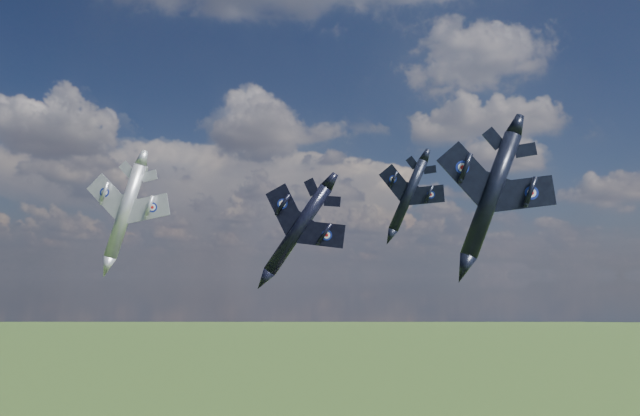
% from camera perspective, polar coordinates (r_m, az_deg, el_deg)
% --- Properties ---
extents(jet_lead_navy, '(13.59, 17.86, 9.66)m').
position_cam_1_polar(jet_lead_navy, '(73.80, -2.03, -1.97)').
color(jet_lead_navy, black).
extents(jet_right_navy, '(12.07, 15.71, 6.84)m').
position_cam_1_polar(jet_right_navy, '(53.93, 15.37, 1.18)').
color(jet_right_navy, black).
extents(jet_high_navy, '(13.36, 16.29, 7.03)m').
position_cam_1_polar(jet_high_navy, '(87.23, 8.07, 1.17)').
color(jet_high_navy, black).
extents(jet_left_silver, '(12.36, 16.46, 6.70)m').
position_cam_1_polar(jet_left_silver, '(80.13, -17.38, -0.26)').
color(jet_left_silver, '#999AA2').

